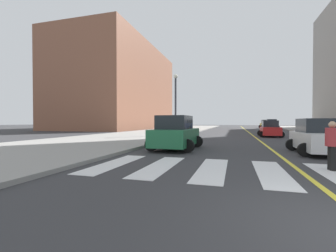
{
  "coord_description": "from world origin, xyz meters",
  "views": [
    {
      "loc": [
        -2.0,
        -3.62,
        1.57
      ],
      "look_at": [
        -12.56,
        32.59,
        0.86
      ],
      "focal_mm": 24.46,
      "sensor_mm": 36.0,
      "label": 1
    }
  ],
  "objects_px": {
    "car_white_second": "(318,137)",
    "car_yellow_fourth": "(265,124)",
    "car_blue_third": "(271,125)",
    "pedestrian_crossing": "(332,143)",
    "car_red_fifth": "(270,129)",
    "street_lamp": "(176,99)",
    "car_green_nearest": "(176,134)"
  },
  "relations": [
    {
      "from": "car_white_second",
      "to": "car_yellow_fourth",
      "type": "relative_size",
      "value": 0.84
    },
    {
      "from": "car_blue_third",
      "to": "pedestrian_crossing",
      "type": "height_order",
      "value": "car_blue_third"
    },
    {
      "from": "car_blue_third",
      "to": "car_white_second",
      "type": "bearing_deg",
      "value": 85.93
    },
    {
      "from": "car_red_fifth",
      "to": "street_lamp",
      "type": "xyz_separation_m",
      "value": [
        -9.52,
        -2.53,
        3.2
      ]
    },
    {
      "from": "street_lamp",
      "to": "car_white_second",
      "type": "bearing_deg",
      "value": -47.11
    },
    {
      "from": "car_white_second",
      "to": "car_yellow_fourth",
      "type": "distance_m",
      "value": 47.71
    },
    {
      "from": "street_lamp",
      "to": "pedestrian_crossing",
      "type": "bearing_deg",
      "value": -58.78
    },
    {
      "from": "car_red_fifth",
      "to": "street_lamp",
      "type": "distance_m",
      "value": 10.36
    },
    {
      "from": "car_blue_third",
      "to": "street_lamp",
      "type": "relative_size",
      "value": 0.73
    },
    {
      "from": "car_green_nearest",
      "to": "pedestrian_crossing",
      "type": "distance_m",
      "value": 7.47
    },
    {
      "from": "car_green_nearest",
      "to": "car_white_second",
      "type": "distance_m",
      "value": 7.13
    },
    {
      "from": "car_white_second",
      "to": "street_lamp",
      "type": "distance_m",
      "value": 14.84
    },
    {
      "from": "car_green_nearest",
      "to": "car_yellow_fourth",
      "type": "xyz_separation_m",
      "value": [
        10.46,
        47.66,
        0.06
      ]
    },
    {
      "from": "car_white_second",
      "to": "street_lamp",
      "type": "height_order",
      "value": "street_lamp"
    },
    {
      "from": "car_green_nearest",
      "to": "car_blue_third",
      "type": "bearing_deg",
      "value": 76.26
    },
    {
      "from": "car_blue_third",
      "to": "car_green_nearest",
      "type": "bearing_deg",
      "value": 75.61
    },
    {
      "from": "car_white_second",
      "to": "car_red_fifth",
      "type": "distance_m",
      "value": 13.16
    },
    {
      "from": "car_green_nearest",
      "to": "street_lamp",
      "type": "relative_size",
      "value": 0.67
    },
    {
      "from": "car_red_fifth",
      "to": "street_lamp",
      "type": "bearing_deg",
      "value": 15.89
    },
    {
      "from": "car_yellow_fourth",
      "to": "street_lamp",
      "type": "xyz_separation_m",
      "value": [
        -13.2,
        -36.97,
        3.04
      ]
    },
    {
      "from": "pedestrian_crossing",
      "to": "street_lamp",
      "type": "bearing_deg",
      "value": -152.39
    },
    {
      "from": "car_yellow_fourth",
      "to": "pedestrian_crossing",
      "type": "height_order",
      "value": "car_yellow_fourth"
    },
    {
      "from": "car_blue_third",
      "to": "car_red_fifth",
      "type": "relative_size",
      "value": 1.23
    },
    {
      "from": "car_yellow_fourth",
      "to": "car_blue_third",
      "type": "bearing_deg",
      "value": 88.66
    },
    {
      "from": "pedestrian_crossing",
      "to": "street_lamp",
      "type": "height_order",
      "value": "street_lamp"
    },
    {
      "from": "car_green_nearest",
      "to": "car_red_fifth",
      "type": "relative_size",
      "value": 1.13
    },
    {
      "from": "car_blue_third",
      "to": "pedestrian_crossing",
      "type": "relative_size",
      "value": 2.96
    },
    {
      "from": "car_green_nearest",
      "to": "car_yellow_fourth",
      "type": "height_order",
      "value": "car_yellow_fourth"
    },
    {
      "from": "car_yellow_fourth",
      "to": "car_red_fifth",
      "type": "distance_m",
      "value": 34.63
    },
    {
      "from": "car_blue_third",
      "to": "car_red_fifth",
      "type": "distance_m",
      "value": 25.2
    },
    {
      "from": "car_blue_third",
      "to": "car_yellow_fourth",
      "type": "xyz_separation_m",
      "value": [
        0.03,
        9.5,
        -0.02
      ]
    },
    {
      "from": "pedestrian_crossing",
      "to": "street_lamp",
      "type": "relative_size",
      "value": 0.25
    }
  ]
}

